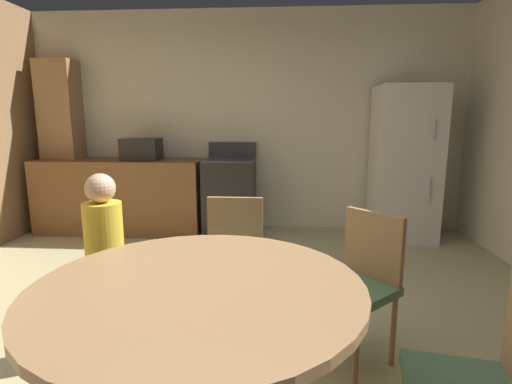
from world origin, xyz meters
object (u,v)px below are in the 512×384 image
Objects in this scene: oven_range at (230,196)px; dining_table at (199,318)px; refrigerator at (404,164)px; person_child at (106,259)px; microwave at (142,149)px; chair_north at (233,255)px; chair_northeast at (360,278)px.

oven_range reaches higher than dining_table.
person_child is at bearing -134.52° from refrigerator.
microwave is at bearing -179.81° from oven_range.
dining_table is at bearing -0.00° from chair_north.
oven_range is at bearing -171.62° from chair_north.
dining_table is at bearing -118.41° from refrigerator.
refrigerator is (2.03, -0.05, 0.41)m from oven_range.
person_child is (-0.40, -2.53, 0.11)m from oven_range.
dining_table is (1.38, -3.23, -0.42)m from microwave.
dining_table is 1.00m from person_child.
refrigerator reaches higher than oven_range.
chair_north is (0.31, -2.18, 0.03)m from oven_range.
person_child is at bearing -42.58° from chair_northeast.
refrigerator is 2.67m from chair_northeast.
person_child reaches higher than dining_table.
refrigerator reaches higher than chair_north.
microwave is 3.54m from dining_table.
chair_north is at bearing -128.91° from refrigerator.
refrigerator is at bearing -0.93° from microwave.
refrigerator is 1.34× the size of dining_table.
dining_table is 1.20× the size of person_child.
refrigerator is at bearing -1.51° from oven_range.
refrigerator is 2.02× the size of chair_northeast.
refrigerator is 4.00× the size of microwave.
oven_range is 2.56m from person_child.
dining_table is at bearing -0.00° from person_child.
refrigerator reaches higher than dining_table.
chair_north is (1.39, -2.18, -0.53)m from microwave.
refrigerator is at bearing 61.59° from dining_table.
microwave is 2.64m from chair_north.
microwave reaches higher than chair_north.
person_child is at bearing -99.00° from oven_range.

